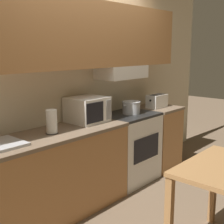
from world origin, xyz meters
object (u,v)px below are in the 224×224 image
object	(u,v)px
toaster	(157,101)
cooking_pot	(131,107)
paper_towel_roll	(52,122)
stove_range	(128,147)
microwave	(87,110)

from	to	relation	value
toaster	cooking_pot	bearing A→B (deg)	179.34
paper_towel_roll	stove_range	bearing A→B (deg)	0.87
microwave	paper_towel_roll	bearing A→B (deg)	-170.06
stove_range	microwave	size ratio (longest dim) A/B	2.19
stove_range	toaster	bearing A→B (deg)	-1.91
stove_range	paper_towel_roll	distance (m)	1.35
cooking_pot	paper_towel_roll	xyz separation A→B (m)	(-1.25, -0.01, 0.03)
cooking_pot	toaster	size ratio (longest dim) A/B	0.98
cooking_pot	microwave	bearing A→B (deg)	171.96
stove_range	toaster	xyz separation A→B (m)	(0.60, -0.02, 0.53)
stove_range	microwave	bearing A→B (deg)	172.79
microwave	paper_towel_roll	xyz separation A→B (m)	(-0.58, -0.10, -0.02)
stove_range	cooking_pot	distance (m)	0.53
toaster	microwave	bearing A→B (deg)	175.33
cooking_pot	toaster	xyz separation A→B (m)	(0.57, -0.01, 0.01)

